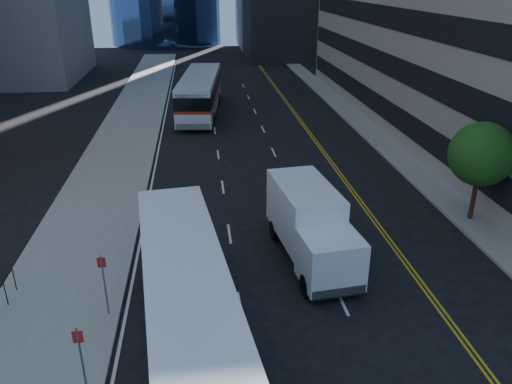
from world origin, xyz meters
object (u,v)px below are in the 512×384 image
bus_front (186,297)px  bus_rear (200,93)px  street_tree (482,154)px  box_truck (311,225)px

bus_front → bus_rear: bus_rear is taller
street_tree → bus_front: 16.38m
street_tree → bus_rear: size_ratio=0.37×
bus_front → street_tree: bearing=20.6°
bus_front → box_truck: bearing=34.6°
street_tree → bus_front: size_ratio=0.41×
bus_rear → bus_front: bearing=-85.6°
bus_rear → street_tree: bearing=-54.4°
street_tree → bus_rear: (-13.54, 23.85, -1.73)m
bus_rear → box_truck: size_ratio=1.99×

